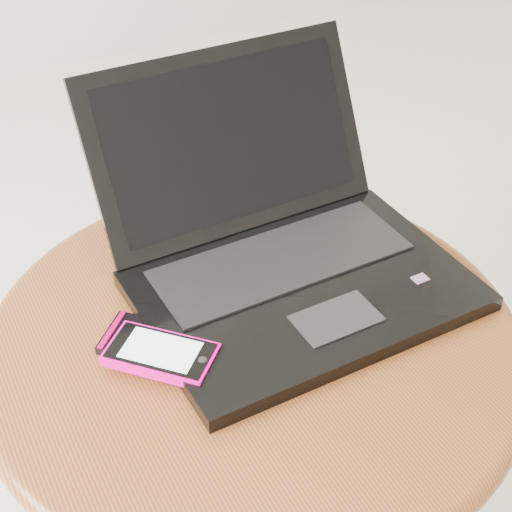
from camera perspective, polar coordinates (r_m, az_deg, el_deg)
table at (r=0.93m, az=-0.21°, el=-9.93°), size 0.60×0.60×0.48m
laptop at (r=0.91m, az=1.88°, el=0.83°), size 0.38×0.37×0.22m
phone_black at (r=0.84m, az=-7.29°, el=-6.39°), size 0.13×0.13×0.01m
phone_pink at (r=0.81m, az=-7.03°, el=-7.20°), size 0.12×0.12×0.01m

